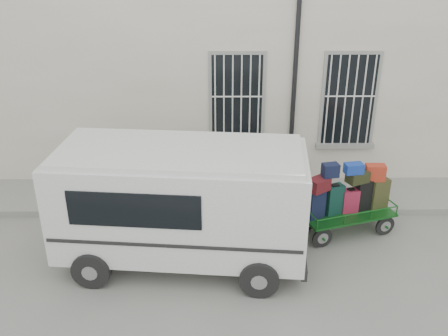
% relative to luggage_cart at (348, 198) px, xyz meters
% --- Properties ---
extents(ground, '(80.00, 80.00, 0.00)m').
position_rel_luggage_cart_xyz_m(ground, '(-1.89, -0.66, -0.83)').
color(ground, slate).
rests_on(ground, ground).
extents(building, '(24.00, 5.15, 6.00)m').
position_rel_luggage_cart_xyz_m(building, '(-1.89, 4.84, 2.16)').
color(building, beige).
rests_on(building, ground).
extents(sidewalk, '(24.00, 1.70, 0.15)m').
position_rel_luggage_cart_xyz_m(sidewalk, '(-1.89, 1.54, -0.76)').
color(sidewalk, gray).
rests_on(sidewalk, ground).
extents(luggage_cart, '(2.32, 1.42, 1.69)m').
position_rel_luggage_cart_xyz_m(luggage_cart, '(0.00, 0.00, 0.00)').
color(luggage_cart, black).
rests_on(luggage_cart, ground).
extents(van, '(4.88, 2.50, 2.37)m').
position_rel_luggage_cart_xyz_m(van, '(-3.44, -0.97, 0.53)').
color(van, silver).
rests_on(van, ground).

